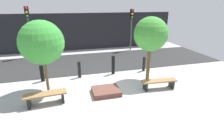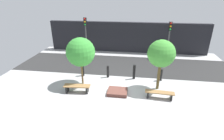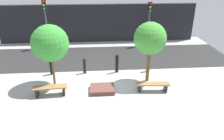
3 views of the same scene
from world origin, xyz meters
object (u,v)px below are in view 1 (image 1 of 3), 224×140
Objects in this scene: tree_behind_left_bench at (42,43)px; traffic_light_west at (28,23)px; bollard_center at (113,65)px; bollard_left at (79,70)px; bollard_right at (144,64)px; tree_behind_right_bench at (151,34)px; traffic_light_mid_west at (132,22)px; bench_left at (46,96)px; planter_bed at (106,91)px; bench_right at (159,83)px; bollard_far_left at (42,73)px.

traffic_light_west is at bearing 102.98° from tree_behind_left_bench.
tree_behind_left_bench is 4.06m from bollard_center.
bollard_right is (3.82, 0.00, -0.02)m from bollard_left.
bollard_center is 1.91m from bollard_right.
bollard_left is (-3.48, 1.21, -1.94)m from tree_behind_right_bench.
traffic_light_mid_west is (7.92, -0.00, -0.15)m from traffic_light_west.
bench_left is 1.36× the size of planter_bed.
bench_right is at bearing -48.83° from traffic_light_west.
bench_right is 1.60× the size of bollard_center.
planter_bed is at bearing -113.62° from bollard_center.
traffic_light_mid_west reaches higher than bench_left.
bollard_far_left is at bearing 94.05° from bench_left.
tree_behind_right_bench is 2.71m from bollard_center.
bollard_right is at bearing 37.32° from planter_bed.
bench_left is at bearing -123.28° from bollard_left.
bollard_left is (1.57, 2.39, 0.11)m from bench_left.
bollard_far_left is 0.25× the size of traffic_light_mid_west.
bench_right is 4.22m from bollard_left.
tree_behind_left_bench is 2.22m from bollard_far_left.
tree_behind_left_bench is 3.72× the size of bollard_right.
tree_behind_left_bench reaches higher than bollard_right.
bollard_center is 1.25× the size of bollard_right.
bollard_right reaches higher than bench_right.
bench_left is 5.57m from tree_behind_right_bench.
bollard_right is 8.73m from traffic_light_west.
bollard_center reaches higher than bench_left.
tree_behind_right_bench is (-0.00, 1.18, 2.07)m from bench_right.
tree_behind_left_bench is 2.98× the size of bollard_center.
bollard_far_left is 0.97× the size of bollard_left.
bollard_far_left is (-2.87, 2.19, 0.32)m from planter_bed.
traffic_light_mid_west reaches higher than bollard_left.
planter_bed is 2.42m from bollard_center.
bench_left is at bearing -166.88° from tree_behind_right_bench.
traffic_light_mid_west reaches higher than tree_behind_left_bench.
tree_behind_right_bench is 2.33m from bollard_right.
tree_behind_right_bench is 3.02× the size of bollard_center.
tree_behind_right_bench reaches higher than planter_bed.
tree_behind_right_bench reaches higher than bollard_right.
bench_right is 1.93× the size of bollard_left.
tree_behind_left_bench is at bearing 85.81° from bench_left.
tree_behind_right_bench is at bearing -105.94° from bollard_right.
bench_right is 0.53× the size of tree_behind_right_bench.
tree_behind_left_bench reaches higher than planter_bed.
traffic_light_mid_west is at bearing 44.64° from bench_left.
bollard_right is at bearing -36.36° from traffic_light_west.
bench_left is 0.49× the size of traffic_light_mid_west.
bench_right is 10.09m from traffic_light_west.
traffic_light_west is at bearing 118.77° from planter_bed.
bollard_far_left is 1.91m from bollard_left.
bench_right is at bearing -4.19° from bench_left.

